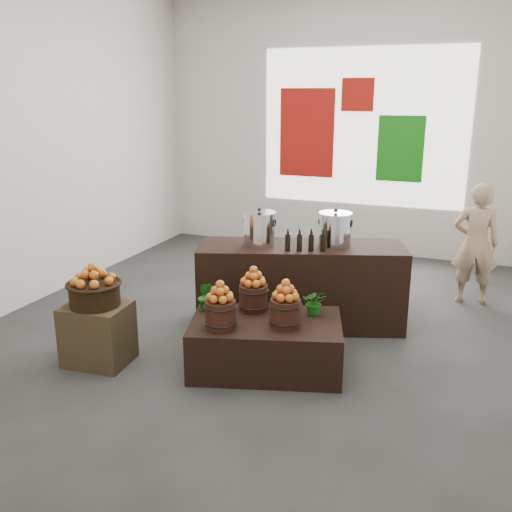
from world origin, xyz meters
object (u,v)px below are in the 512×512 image
at_px(wicker_basket, 95,294).
at_px(display_table, 266,344).
at_px(crate, 98,334).
at_px(stock_pot_left, 259,229).
at_px(counter, 301,285).
at_px(stock_pot_center, 335,230).
at_px(shopper, 475,244).

bearing_deg(wicker_basket, display_table, 17.19).
height_order(crate, stock_pot_left, stock_pot_left).
distance_m(crate, counter, 2.25).
relative_size(counter, stock_pot_center, 6.47).
bearing_deg(wicker_basket, stock_pot_center, 42.96).
distance_m(display_table, shopper, 3.19).
height_order(counter, shopper, shopper).
xyz_separation_m(display_table, stock_pot_center, (0.32, 1.27, 0.86)).
bearing_deg(stock_pot_center, wicker_basket, -137.04).
xyz_separation_m(stock_pot_left, shopper, (2.22, 1.60, -0.34)).
height_order(crate, wicker_basket, wicker_basket).
xyz_separation_m(wicker_basket, stock_pot_left, (1.10, 1.49, 0.40)).
bearing_deg(shopper, stock_pot_center, 35.64).
relative_size(display_table, counter, 0.62).
relative_size(crate, shopper, 0.39).
relative_size(display_table, stock_pot_left, 4.01).
height_order(display_table, counter, counter).
relative_size(crate, stock_pot_center, 1.70).
height_order(wicker_basket, shopper, shopper).
height_order(wicker_basket, stock_pot_center, stock_pot_center).
xyz_separation_m(crate, stock_pot_left, (1.10, 1.49, 0.80)).
distance_m(display_table, counter, 1.17).
bearing_deg(crate, stock_pot_left, 53.45).
bearing_deg(wicker_basket, counter, 46.72).
bearing_deg(display_table, stock_pot_center, 59.04).
height_order(wicker_basket, stock_pot_left, stock_pot_left).
distance_m(display_table, stock_pot_center, 1.57).
bearing_deg(wicker_basket, crate, 0.00).
height_order(counter, stock_pot_left, stock_pot_left).
distance_m(wicker_basket, stock_pot_left, 1.89).
bearing_deg(stock_pot_left, stock_pot_center, 18.86).
distance_m(wicker_basket, display_table, 1.69).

